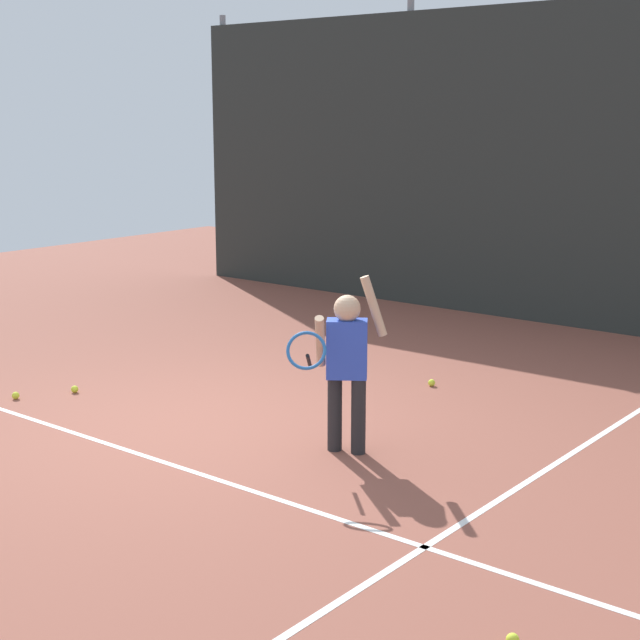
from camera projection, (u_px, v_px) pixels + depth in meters
name	position (u px, v px, depth m)	size (l,w,h in m)	color
ground_plane	(204.00, 425.00, 7.92)	(20.00, 20.00, 0.00)	brown
court_line_baseline	(130.00, 451.00, 7.31)	(9.00, 0.05, 0.00)	white
court_line_sideline	(557.00, 463.00, 7.07)	(0.05, 9.00, 0.00)	white
back_fence_windscreen	(521.00, 165.00, 11.64)	(10.30, 0.08, 3.76)	#282D2B
fence_post_0	(225.00, 149.00, 14.72)	(0.09, 0.09, 3.91)	slate
fence_post_1	(408.00, 155.00, 12.69)	(0.09, 0.09, 3.91)	slate
tennis_player	(345.00, 359.00, 7.14)	(0.49, 0.85, 1.35)	#232326
tennis_ball_0	(432.00, 383.00, 9.04)	(0.07, 0.07, 0.07)	#CCE033
tennis_ball_1	(75.00, 389.00, 8.83)	(0.07, 0.07, 0.07)	#CCE033
tennis_ball_2	(16.00, 396.00, 8.63)	(0.07, 0.07, 0.07)	#CCE033
tennis_ball_3	(513.00, 640.00, 4.64)	(0.07, 0.07, 0.07)	#CCE033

